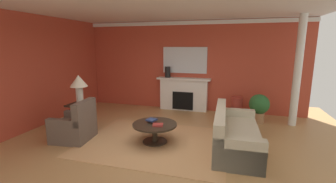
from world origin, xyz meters
TOP-DOWN VIEW (x-y plane):
  - ground_plane at (0.00, 0.00)m, footprint 9.08×9.08m
  - wall_fireplace at (0.00, 3.14)m, footprint 7.58×0.12m
  - wall_window at (-3.55, 0.30)m, footprint 0.12×6.76m
  - ceiling_panel at (0.00, 0.30)m, footprint 7.58×6.76m
  - crown_moulding at (0.00, 3.06)m, footprint 7.58×0.08m
  - area_rug at (-0.11, 0.09)m, footprint 3.24×2.50m
  - fireplace at (-0.06, 2.93)m, footprint 1.80×0.35m
  - mantel_mirror at (-0.06, 3.05)m, footprint 1.49×0.04m
  - sofa at (1.62, 0.26)m, footprint 0.96×2.13m
  - armchair_near_window at (-1.96, -0.28)m, footprint 0.87×0.87m
  - coffee_table at (-0.11, 0.09)m, footprint 1.00×1.00m
  - side_table at (-2.24, 0.35)m, footprint 0.56×0.56m
  - table_lamp at (-2.24, 0.35)m, footprint 0.44×0.44m
  - vase_tall_corner at (1.68, 2.63)m, footprint 0.34×0.34m
  - vase_mantel_left at (-0.61, 2.88)m, footprint 0.18×0.18m
  - book_red_cover at (-0.00, -0.02)m, footprint 0.26×0.23m
  - book_art_folio at (-0.22, 0.17)m, footprint 0.25×0.25m
  - potted_plant at (2.28, 2.20)m, footprint 0.56×0.56m
  - column_white at (3.18, 2.26)m, footprint 0.20×0.20m

SIDE VIEW (x-z plane):
  - ground_plane at x=0.00m, z-range 0.00..0.00m
  - area_rug at x=-0.11m, z-range 0.00..0.01m
  - sofa at x=1.62m, z-range -0.13..0.72m
  - armchair_near_window at x=-1.96m, z-range -0.17..0.78m
  - vase_tall_corner at x=1.68m, z-range 0.00..0.63m
  - coffee_table at x=-0.11m, z-range 0.11..0.56m
  - side_table at x=-2.24m, z-range 0.05..0.75m
  - book_red_cover at x=0.00m, z-range 0.45..0.49m
  - potted_plant at x=2.28m, z-range 0.08..0.91m
  - book_art_folio at x=-0.22m, z-range 0.49..0.52m
  - fireplace at x=-0.06m, z-range -0.03..1.08m
  - table_lamp at x=-2.24m, z-range 0.85..1.60m
  - vase_mantel_left at x=-0.61m, z-range 1.11..1.48m
  - wall_fireplace at x=0.00m, z-range 0.00..2.98m
  - wall_window at x=-3.55m, z-range 0.00..2.98m
  - column_white at x=3.18m, z-range 0.00..2.98m
  - mantel_mirror at x=-0.06m, z-range 1.26..2.13m
  - crown_moulding at x=0.00m, z-range 2.84..2.96m
  - ceiling_panel at x=0.00m, z-range 2.98..3.04m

